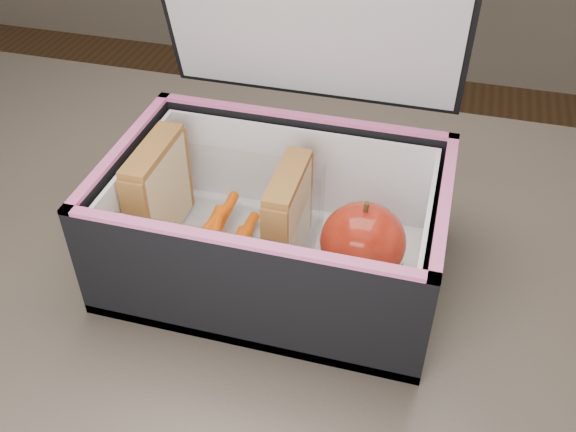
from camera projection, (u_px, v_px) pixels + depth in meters
name	position (u px, v px, depth m)	size (l,w,h in m)	color
kitchen_table	(239.00, 337.00, 0.71)	(1.20, 0.80, 0.75)	brown
lunch_bag	(277.00, 214.00, 0.62)	(0.32, 0.27, 0.32)	black
plastic_tub	(223.00, 217.00, 0.65)	(0.18, 0.13, 0.07)	white
sandwich_left	(159.00, 191.00, 0.65)	(0.03, 0.10, 0.11)	#CEB785
sandwich_right	(288.00, 216.00, 0.62)	(0.03, 0.09, 0.10)	#CEB785
carrot_sticks	(220.00, 239.00, 0.65)	(0.05, 0.13, 0.03)	#E5520A
paper_napkin	(357.00, 273.00, 0.63)	(0.07, 0.07, 0.01)	white
red_apple	(363.00, 242.00, 0.60)	(0.11, 0.11, 0.09)	maroon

